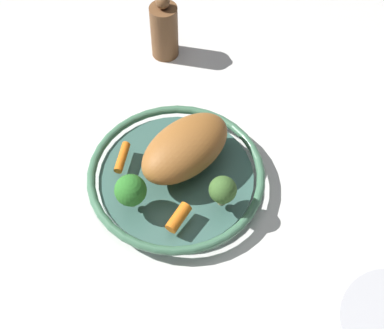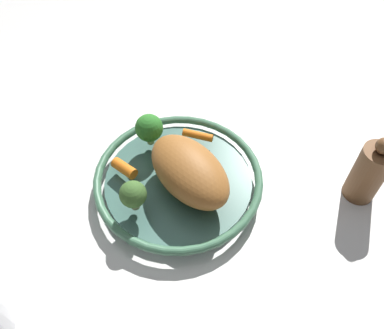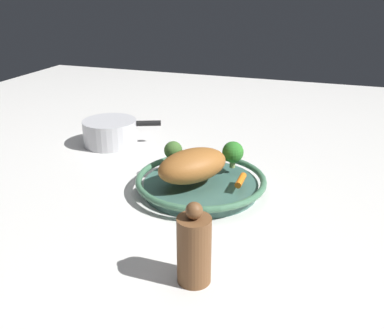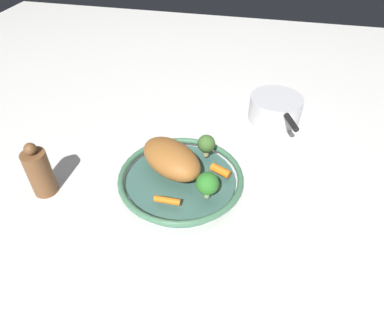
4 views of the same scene
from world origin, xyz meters
name	(u,v)px [view 1 (image 1 of 4)]	position (x,y,z in m)	size (l,w,h in m)	color
ground_plane	(177,183)	(0.00, 0.00, 0.00)	(2.50, 2.50, 0.00)	silver
serving_bowl	(176,177)	(0.00, 0.00, 0.02)	(0.30, 0.30, 0.04)	#3D665B
roast_chicken_piece	(185,148)	(-0.01, -0.02, 0.07)	(0.17, 0.10, 0.07)	#A0612B
baby_carrot_center	(178,218)	(-0.02, 0.09, 0.05)	(0.02, 0.02, 0.05)	orange
baby_carrot_left	(122,157)	(0.09, -0.01, 0.04)	(0.01, 0.01, 0.06)	orange
broccoli_floret_large	(131,191)	(0.05, 0.07, 0.07)	(0.05, 0.05, 0.06)	#94AC66
broccoli_floret_mid	(223,190)	(-0.08, 0.04, 0.07)	(0.04, 0.04, 0.06)	tan
pepper_mill	(164,30)	(0.09, -0.31, 0.06)	(0.05, 0.05, 0.14)	brown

